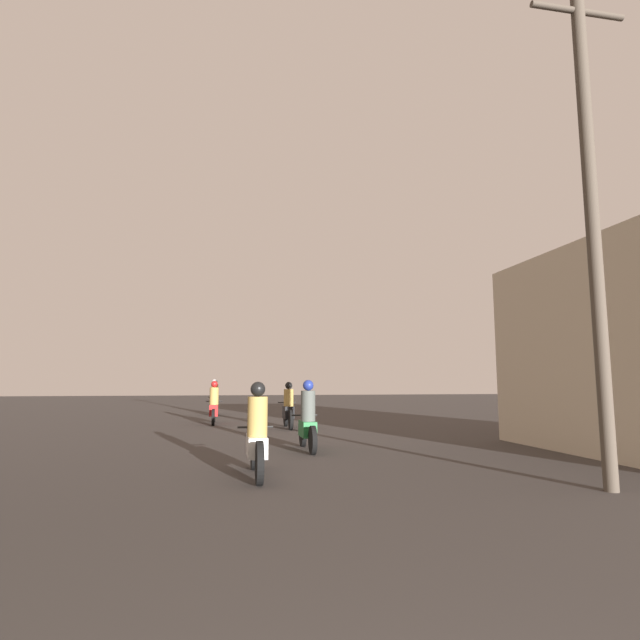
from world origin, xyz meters
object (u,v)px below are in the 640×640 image
Objects in this scene: motorcycle_silver at (214,400)px; motorcycle_red at (214,407)px; motorcycle_white at (257,438)px; utility_pole_near at (592,209)px; motorcycle_black at (288,409)px; motorcycle_green at (308,422)px.

motorcycle_red is at bearing -92.71° from motorcycle_silver.
utility_pole_near is (4.75, -1.99, 3.44)m from motorcycle_white.
motorcycle_white is 8.53m from motorcycle_black.
motorcycle_green is 0.95× the size of motorcycle_red.
motorcycle_white is 0.26× the size of utility_pole_near.
motorcycle_green reaches higher than motorcycle_black.
motorcycle_green is 5.47m from motorcycle_black.
utility_pole_near is at bearing -75.74° from motorcycle_silver.
motorcycle_white is at bearing -90.08° from motorcycle_silver.
motorcycle_black is 7.79m from motorcycle_silver.
motorcycle_white is 0.97× the size of motorcycle_red.
motorcycle_white is 10.64m from motorcycle_red.
utility_pole_near is at bearing -79.97° from motorcycle_black.
motorcycle_red is at bearing 108.50° from motorcycle_green.
motorcycle_black is 11.39m from utility_pole_near.
motorcycle_green is 0.97× the size of motorcycle_silver.
motorcycle_silver reaches higher than motorcycle_white.
motorcycle_green is 13.03m from motorcycle_silver.
motorcycle_green is at bearing 71.30° from motorcycle_white.
utility_pole_near reaches higher than motorcycle_red.
utility_pole_near is (5.74, -17.74, 3.37)m from motorcycle_silver.
motorcycle_white is 1.02× the size of motorcycle_green.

